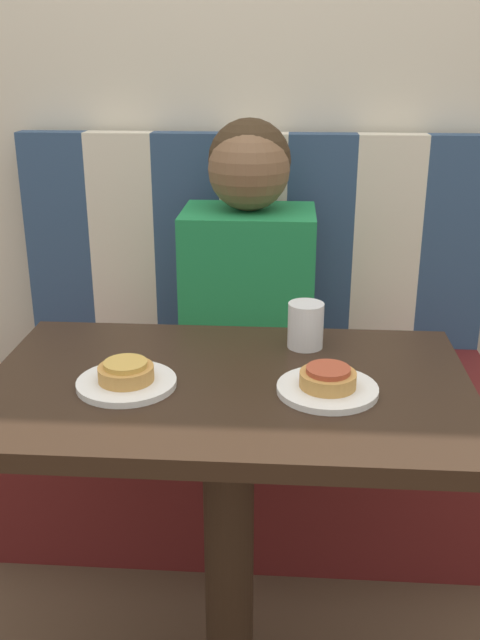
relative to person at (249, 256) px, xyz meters
name	(u,v)px	position (x,y,z in m)	size (l,w,h in m)	color
wall_back	(256,54)	(0.00, 0.33, 0.50)	(7.00, 0.05, 2.60)	beige
booth_seat	(248,444)	(0.00, 0.00, -0.57)	(1.36, 0.56, 0.46)	#5B1919
booth_backrest	(253,242)	(0.00, 0.24, -0.02)	(1.36, 0.07, 0.63)	navy
dining_table	(228,440)	(0.00, -0.64, -0.18)	(0.89, 0.55, 0.74)	black
person	(249,256)	(0.00, 0.00, 0.00)	(0.34, 0.26, 0.69)	#1E8447
plate_left	(127,383)	(-0.18, -0.68, -0.05)	(0.18, 0.18, 0.01)	white
plate_right	(327,389)	(0.18, -0.68, -0.05)	(0.18, 0.18, 0.01)	white
pizza_left	(126,372)	(-0.18, -0.68, -0.03)	(0.10, 0.10, 0.04)	#C68E47
pizza_right	(328,378)	(0.18, -0.68, -0.03)	(0.10, 0.10, 0.04)	#C68E47
drinking_cup	(306,325)	(0.14, -0.47, -0.01)	(0.07, 0.07, 0.09)	silver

